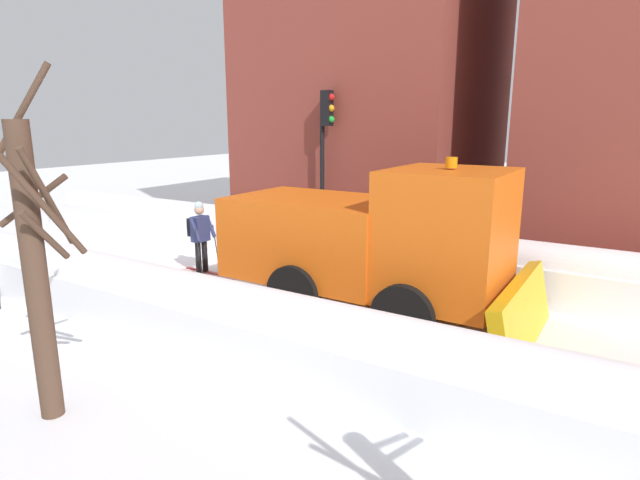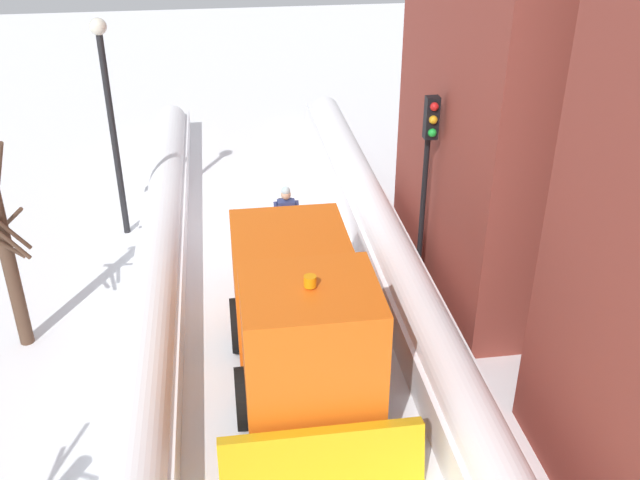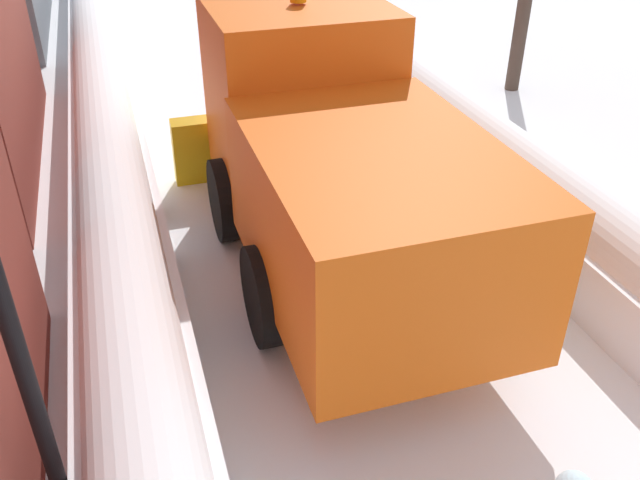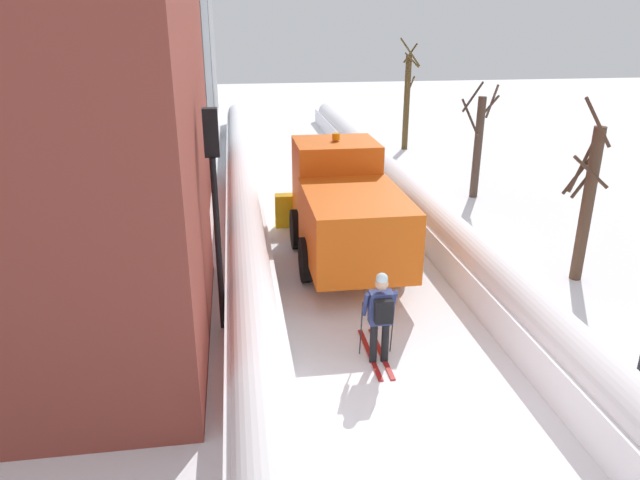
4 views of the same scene
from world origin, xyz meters
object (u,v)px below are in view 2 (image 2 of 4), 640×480
object	(u,v)px
skier	(286,217)
traffic_light_pole	(428,157)
plow_truck	(301,314)
street_lamp	(109,105)
bare_tree_near	(8,258)

from	to	relation	value
skier	traffic_light_pole	distance (m)	4.03
plow_truck	skier	world-z (taller)	plow_truck
skier	traffic_light_pole	size ratio (longest dim) A/B	0.40
street_lamp	bare_tree_near	bearing A→B (deg)	70.99
plow_truck	bare_tree_near	distance (m)	5.78
plow_truck	bare_tree_near	world-z (taller)	bare_tree_near
plow_truck	bare_tree_near	xyz separation A→B (m)	(5.42, -1.94, 0.52)
bare_tree_near	street_lamp	bearing A→B (deg)	-109.01
plow_truck	bare_tree_near	size ratio (longest dim) A/B	1.36
plow_truck	street_lamp	size ratio (longest dim) A/B	1.08
bare_tree_near	plow_truck	bearing A→B (deg)	160.29
plow_truck	skier	distance (m)	4.91
traffic_light_pole	bare_tree_near	world-z (taller)	traffic_light_pole
skier	bare_tree_near	world-z (taller)	bare_tree_near
plow_truck	street_lamp	bearing A→B (deg)	-59.91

